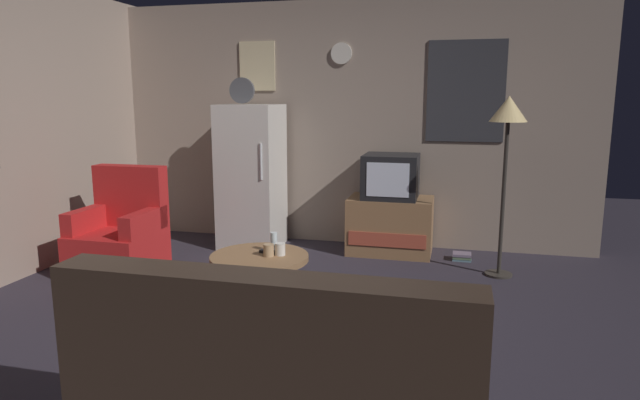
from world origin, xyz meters
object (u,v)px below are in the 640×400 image
at_px(remote_control, 269,252).
at_px(mug_ceramic_white, 280,249).
at_px(coffee_table, 260,284).
at_px(wine_glass, 274,242).
at_px(tv_stand, 390,226).
at_px(mug_ceramic_tan, 269,250).
at_px(armchair, 121,237).
at_px(standing_lamp, 508,123).
at_px(crt_tv, 391,176).
at_px(couch, 280,392).
at_px(book_stack, 462,257).
at_px(fridge, 251,176).

bearing_deg(remote_control, mug_ceramic_white, -5.53).
xyz_separation_m(coffee_table, wine_glass, (0.08, 0.11, 0.30)).
relative_size(tv_stand, mug_ceramic_tan, 9.33).
height_order(mug_ceramic_white, remote_control, mug_ceramic_white).
distance_m(coffee_table, wine_glass, 0.33).
bearing_deg(mug_ceramic_tan, armchair, 159.47).
relative_size(standing_lamp, coffee_table, 2.21).
relative_size(crt_tv, couch, 0.32).
height_order(remote_control, armchair, armchair).
distance_m(mug_ceramic_tan, book_stack, 2.28).
relative_size(couch, book_stack, 9.51).
relative_size(standing_lamp, mug_ceramic_white, 17.67).
height_order(coffee_table, couch, couch).
relative_size(armchair, book_stack, 5.37).
xyz_separation_m(coffee_table, couch, (0.66, -1.55, 0.09)).
bearing_deg(wine_glass, book_stack, 49.94).
xyz_separation_m(crt_tv, wine_glass, (-0.65, -1.74, -0.27)).
height_order(crt_tv, couch, crt_tv).
bearing_deg(book_stack, standing_lamp, -51.05).
relative_size(mug_ceramic_white, book_stack, 0.50).
height_order(coffee_table, mug_ceramic_white, mug_ceramic_white).
relative_size(standing_lamp, armchair, 1.66).
bearing_deg(fridge, mug_ceramic_white, -63.15).
xyz_separation_m(crt_tv, remote_control, (-0.67, -1.78, -0.34)).
relative_size(fridge, mug_ceramic_tan, 19.67).
bearing_deg(fridge, wine_glass, -64.14).
distance_m(tv_stand, remote_control, 1.92).
xyz_separation_m(wine_glass, mug_ceramic_tan, (-0.00, -0.12, -0.03)).
height_order(fridge, crt_tv, fridge).
distance_m(fridge, wine_glass, 1.86).
height_order(couch, book_stack, couch).
relative_size(crt_tv, coffee_table, 0.75).
relative_size(fridge, couch, 1.04).
bearing_deg(mug_ceramic_tan, mug_ceramic_white, 34.36).
xyz_separation_m(fridge, mug_ceramic_white, (0.88, -1.73, -0.26)).
height_order(fridge, tv_stand, fridge).
relative_size(fridge, standing_lamp, 1.11).
bearing_deg(book_stack, mug_ceramic_white, -127.46).
bearing_deg(tv_stand, coffee_table, -111.75).
height_order(tv_stand, mug_ceramic_white, tv_stand).
distance_m(armchair, book_stack, 3.23).
bearing_deg(coffee_table, crt_tv, 68.39).
height_order(tv_stand, remote_control, tv_stand).
bearing_deg(coffee_table, wine_glass, 53.90).
relative_size(tv_stand, couch, 0.49).
relative_size(fridge, wine_glass, 11.80).
height_order(mug_ceramic_tan, remote_control, mug_ceramic_tan).
bearing_deg(remote_control, mug_ceramic_tan, -66.10).
xyz_separation_m(fridge, wine_glass, (0.81, -1.66, -0.23)).
xyz_separation_m(mug_ceramic_tan, remote_control, (-0.02, 0.07, -0.03)).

